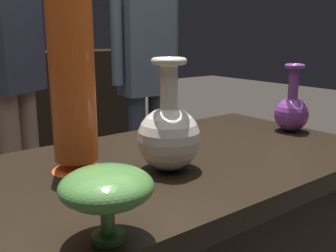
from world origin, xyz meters
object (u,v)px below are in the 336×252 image
(vase_centerpiece, at_px, (169,134))
(vase_left_accent, at_px, (107,189))
(vase_right_accent, at_px, (292,111))
(visitor_center_back, at_px, (13,61))
(vase_tall_behind, at_px, (73,85))
(visitor_near_right, at_px, (146,72))

(vase_centerpiece, xyz_separation_m, vase_left_accent, (-0.28, -0.21, -0.00))
(vase_left_accent, relative_size, vase_right_accent, 0.66)
(vase_right_accent, bearing_deg, vase_centerpiece, -174.90)
(vase_centerpiece, relative_size, visitor_center_back, 0.16)
(vase_centerpiece, xyz_separation_m, visitor_center_back, (0.07, 1.43, 0.09))
(vase_tall_behind, height_order, visitor_center_back, visitor_center_back)
(vase_left_accent, distance_m, visitor_near_right, 1.86)
(vase_centerpiece, bearing_deg, vase_tall_behind, 142.77)
(vase_centerpiece, height_order, visitor_center_back, visitor_center_back)
(vase_tall_behind, relative_size, visitor_center_back, 0.25)
(vase_tall_behind, distance_m, visitor_near_right, 1.54)
(visitor_near_right, bearing_deg, vase_centerpiece, 60.05)
(vase_tall_behind, height_order, vase_left_accent, vase_tall_behind)
(vase_tall_behind, bearing_deg, vase_centerpiece, -37.23)
(vase_left_accent, distance_m, visitor_center_back, 1.67)
(vase_left_accent, bearing_deg, vase_centerpiece, 35.89)
(vase_tall_behind, height_order, vase_right_accent, vase_tall_behind)
(vase_left_accent, height_order, visitor_center_back, visitor_center_back)
(vase_tall_behind, relative_size, vase_left_accent, 2.82)
(vase_centerpiece, height_order, vase_left_accent, vase_centerpiece)
(visitor_center_back, distance_m, visitor_near_right, 0.78)
(vase_centerpiece, distance_m, visitor_center_back, 1.43)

